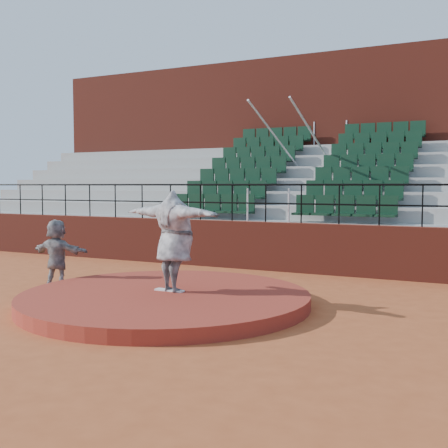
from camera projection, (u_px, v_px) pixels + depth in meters
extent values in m
plane|color=#AA4E26|center=(165.00, 305.00, 10.70)|extent=(90.00, 90.00, 0.00)
cylinder|color=maroon|center=(165.00, 299.00, 10.69)|extent=(5.50, 5.50, 0.25)
cube|color=white|center=(170.00, 290.00, 10.82)|extent=(0.60, 0.15, 0.03)
cube|color=maroon|center=(265.00, 246.00, 15.12)|extent=(24.00, 0.30, 1.30)
cylinder|color=black|center=(266.00, 185.00, 15.00)|extent=(24.00, 0.05, 0.05)
cylinder|color=black|center=(266.00, 203.00, 15.03)|extent=(24.00, 0.04, 0.04)
cylinder|color=black|center=(20.00, 199.00, 19.05)|extent=(0.04, 0.04, 1.00)
cylinder|color=black|center=(42.00, 200.00, 18.61)|extent=(0.04, 0.04, 1.00)
cylinder|color=black|center=(65.00, 200.00, 18.16)|extent=(0.04, 0.04, 1.00)
cylinder|color=black|center=(90.00, 201.00, 17.71)|extent=(0.04, 0.04, 1.00)
cylinder|color=black|center=(115.00, 201.00, 17.27)|extent=(0.04, 0.04, 1.00)
cylinder|color=black|center=(142.00, 201.00, 16.82)|extent=(0.04, 0.04, 1.00)
cylinder|color=black|center=(171.00, 202.00, 16.37)|extent=(0.04, 0.04, 1.00)
cylinder|color=black|center=(200.00, 202.00, 15.93)|extent=(0.04, 0.04, 1.00)
cylinder|color=black|center=(232.00, 203.00, 15.48)|extent=(0.04, 0.04, 1.00)
cylinder|color=black|center=(266.00, 203.00, 15.03)|extent=(0.04, 0.04, 1.00)
cylinder|color=black|center=(301.00, 204.00, 14.59)|extent=(0.04, 0.04, 1.00)
cylinder|color=black|center=(339.00, 204.00, 14.14)|extent=(0.04, 0.04, 1.00)
cylinder|color=black|center=(379.00, 205.00, 13.70)|extent=(0.04, 0.04, 1.00)
cylinder|color=black|center=(422.00, 206.00, 13.25)|extent=(0.04, 0.04, 1.00)
cube|color=#9B9B95|center=(273.00, 244.00, 15.63)|extent=(24.00, 0.85, 1.30)
cube|color=black|center=(211.00, 207.00, 16.45)|extent=(2.75, 0.48, 0.72)
cube|color=black|center=(344.00, 209.00, 14.68)|extent=(2.75, 0.48, 0.72)
cube|color=#9B9B95|center=(284.00, 234.00, 16.37)|extent=(24.00, 0.85, 1.70)
cube|color=black|center=(224.00, 193.00, 17.18)|extent=(2.75, 0.48, 0.72)
cube|color=black|center=(352.00, 193.00, 15.42)|extent=(2.75, 0.48, 0.72)
cube|color=#9B9B95|center=(294.00, 226.00, 17.12)|extent=(24.00, 0.85, 2.10)
cube|color=black|center=(236.00, 180.00, 17.91)|extent=(2.75, 0.48, 0.72)
cube|color=black|center=(360.00, 179.00, 16.15)|extent=(2.75, 0.48, 0.72)
cube|color=#9B9B95|center=(303.00, 218.00, 17.86)|extent=(24.00, 0.85, 2.50)
cube|color=black|center=(247.00, 168.00, 18.64)|extent=(2.75, 0.48, 0.72)
cube|color=black|center=(366.00, 166.00, 16.88)|extent=(2.75, 0.48, 0.72)
cube|color=#9B9B95|center=(311.00, 210.00, 18.61)|extent=(24.00, 0.85, 2.90)
cube|color=black|center=(257.00, 157.00, 19.37)|extent=(2.75, 0.48, 0.72)
cube|color=black|center=(372.00, 154.00, 17.61)|extent=(2.75, 0.48, 0.72)
cube|color=#9B9B95|center=(319.00, 204.00, 19.35)|extent=(24.00, 0.85, 3.30)
cube|color=black|center=(266.00, 147.00, 20.10)|extent=(2.75, 0.48, 0.72)
cube|color=black|center=(378.00, 143.00, 18.34)|extent=(2.75, 0.48, 0.72)
cube|color=#9B9B95|center=(326.00, 197.00, 20.09)|extent=(24.00, 0.85, 3.70)
cube|color=black|center=(275.00, 137.00, 20.83)|extent=(2.75, 0.48, 0.72)
cube|color=black|center=(383.00, 133.00, 19.07)|extent=(2.75, 0.48, 0.72)
cylinder|color=silver|center=(286.00, 150.00, 17.98)|extent=(0.06, 5.97, 2.46)
cylinder|color=silver|center=(322.00, 149.00, 17.44)|extent=(0.06, 5.97, 2.46)
cube|color=maroon|center=(341.00, 152.00, 21.69)|extent=(24.00, 3.00, 7.10)
imported|color=black|center=(174.00, 241.00, 10.73)|extent=(2.47, 1.21, 1.94)
imported|color=black|center=(57.00, 253.00, 12.52)|extent=(1.45, 0.54, 1.53)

